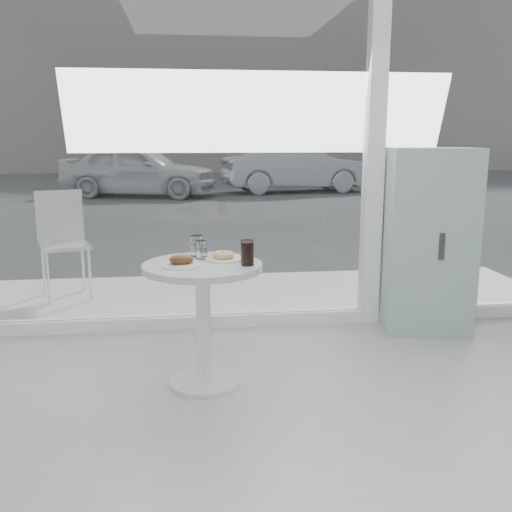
{
  "coord_description": "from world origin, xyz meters",
  "views": [
    {
      "loc": [
        -0.58,
        -1.44,
        1.51
      ],
      "look_at": [
        -0.2,
        1.7,
        0.85
      ],
      "focal_mm": 40.0,
      "sensor_mm": 36.0,
      "label": 1
    }
  ],
  "objects": [
    {
      "name": "storefront",
      "position": [
        0.07,
        3.0,
        1.71
      ],
      "size": [
        5.0,
        0.14,
        3.0
      ],
      "color": "white",
      "rests_on": "ground"
    },
    {
      "name": "main_table",
      "position": [
        -0.5,
        1.9,
        0.55
      ],
      "size": [
        0.72,
        0.72,
        0.77
      ],
      "color": "white",
      "rests_on": "ground"
    },
    {
      "name": "patio_deck",
      "position": [
        0.0,
        3.8,
        0.03
      ],
      "size": [
        5.6,
        1.6,
        0.05
      ],
      "primitive_type": "cube",
      "color": "silver",
      "rests_on": "ground"
    },
    {
      "name": "street",
      "position": [
        0.0,
        16.0,
        -0.0
      ],
      "size": [
        40.0,
        24.0,
        0.0
      ],
      "primitive_type": "cube",
      "color": "#313131",
      "rests_on": "ground"
    },
    {
      "name": "far_building",
      "position": [
        0.0,
        25.0,
        4.0
      ],
      "size": [
        40.0,
        2.0,
        8.0
      ],
      "primitive_type": "cube",
      "color": "gray",
      "rests_on": "ground"
    },
    {
      "name": "mint_cabinet",
      "position": [
        1.29,
        2.75,
        0.72
      ],
      "size": [
        0.72,
        0.54,
        1.43
      ],
      "rotation": [
        0.0,
        0.0,
        -0.15
      ],
      "color": "#8FB6A5",
      "rests_on": "ground"
    },
    {
      "name": "patio_chair",
      "position": [
        -1.73,
        3.93,
        0.61
      ],
      "size": [
        0.54,
        0.54,
        0.98
      ],
      "rotation": [
        0.0,
        0.0,
        0.33
      ],
      "color": "white",
      "rests_on": "patio_deck"
    },
    {
      "name": "car_white",
      "position": [
        -1.82,
        13.75,
        0.68
      ],
      "size": [
        4.29,
        2.65,
        1.36
      ],
      "primitive_type": "imported",
      "rotation": [
        0.0,
        0.0,
        1.29
      ],
      "color": "silver",
      "rests_on": "street"
    },
    {
      "name": "car_silver",
      "position": [
        2.46,
        14.46,
        0.67
      ],
      "size": [
        4.23,
        1.92,
        1.35
      ],
      "primitive_type": "imported",
      "rotation": [
        0.0,
        0.0,
        1.69
      ],
      "color": "#A6AAAE",
      "rests_on": "street"
    },
    {
      "name": "plate_fritter",
      "position": [
        -0.62,
        1.84,
        0.8
      ],
      "size": [
        0.24,
        0.24,
        0.07
      ],
      "color": "silver",
      "rests_on": "main_table"
    },
    {
      "name": "plate_donut",
      "position": [
        -0.37,
        1.98,
        0.79
      ],
      "size": [
        0.23,
        0.23,
        0.05
      ],
      "color": "silver",
      "rests_on": "main_table"
    },
    {
      "name": "water_tumbler_a",
      "position": [
        -0.53,
        2.13,
        0.83
      ],
      "size": [
        0.08,
        0.08,
        0.13
      ],
      "color": "white",
      "rests_on": "main_table"
    },
    {
      "name": "water_tumbler_b",
      "position": [
        -0.5,
        2.04,
        0.82
      ],
      "size": [
        0.07,
        0.07,
        0.11
      ],
      "color": "white",
      "rests_on": "main_table"
    },
    {
      "name": "cola_glass",
      "position": [
        -0.24,
        1.82,
        0.84
      ],
      "size": [
        0.08,
        0.08,
        0.15
      ],
      "color": "white",
      "rests_on": "main_table"
    }
  ]
}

